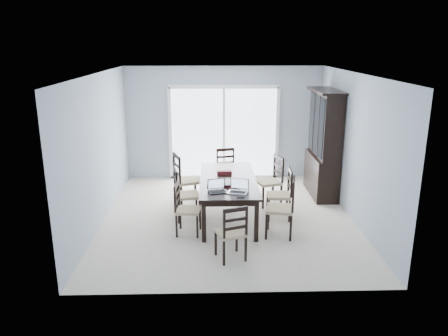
{
  "coord_description": "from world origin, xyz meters",
  "views": [
    {
      "loc": [
        -0.29,
        -7.46,
        3.11
      ],
      "look_at": [
        -0.07,
        0.0,
        0.95
      ],
      "focal_mm": 35.0,
      "sensor_mm": 36.0,
      "label": 1
    }
  ],
  "objects": [
    {
      "name": "wall_right",
      "position": [
        2.25,
        0.0,
        1.3
      ],
      "size": [
        0.02,
        5.0,
        2.6
      ],
      "primitive_type": "cube",
      "color": "#97A5B5",
      "rests_on": "floor"
    },
    {
      "name": "chair_left_mid",
      "position": [
        -0.83,
        -0.04,
        0.59
      ],
      "size": [
        0.5,
        0.49,
        1.11
      ],
      "rotation": [
        0.0,
        0.0,
        -1.38
      ],
      "color": "black",
      "rests_on": "floor"
    },
    {
      "name": "hot_tub",
      "position": [
        -0.24,
        3.52,
        0.49
      ],
      "size": [
        2.09,
        1.92,
        0.97
      ],
      "rotation": [
        0.0,
        0.0,
        0.15
      ],
      "color": "brown",
      "rests_on": "balcony"
    },
    {
      "name": "chair_left_far",
      "position": [
        -0.85,
        0.68,
        0.64
      ],
      "size": [
        0.59,
        0.58,
        1.21
      ],
      "rotation": [
        0.0,
        0.0,
        -1.23
      ],
      "color": "black",
      "rests_on": "floor"
    },
    {
      "name": "chair_right_near",
      "position": [
        0.92,
        -0.8,
        0.61
      ],
      "size": [
        0.52,
        0.51,
        1.16
      ],
      "rotation": [
        0.0,
        0.0,
        1.37
      ],
      "color": "black",
      "rests_on": "floor"
    },
    {
      "name": "book_stack",
      "position": [
        0.05,
        -0.38,
        0.77
      ],
      "size": [
        0.29,
        0.23,
        0.05
      ],
      "rotation": [
        0.0,
        0.0,
        -0.09
      ],
      "color": "maroon",
      "rests_on": "dining_table"
    },
    {
      "name": "floor",
      "position": [
        0.0,
        0.0,
        0.0
      ],
      "size": [
        5.0,
        5.0,
        0.0
      ],
      "primitive_type": "plane",
      "color": "beige",
      "rests_on": "ground"
    },
    {
      "name": "back_wall",
      "position": [
        0.0,
        2.5,
        1.3
      ],
      "size": [
        4.5,
        0.02,
        2.6
      ],
      "primitive_type": "cube",
      "color": "#97A5B5",
      "rests_on": "floor"
    },
    {
      "name": "wall_left",
      "position": [
        -2.25,
        0.0,
        1.3
      ],
      "size": [
        0.02,
        5.0,
        2.6
      ],
      "primitive_type": "cube",
      "color": "#97A5B5",
      "rests_on": "floor"
    },
    {
      "name": "laptop_silver",
      "position": [
        0.13,
        -0.76,
        0.8
      ],
      "size": [
        0.37,
        0.3,
        0.22
      ],
      "rotation": [
        0.0,
        0.0,
        -0.29
      ],
      "color": "silver",
      "rests_on": "dining_table"
    },
    {
      "name": "laptop_dark",
      "position": [
        -0.19,
        -0.72,
        0.8
      ],
      "size": [
        0.34,
        0.27,
        0.21
      ],
      "rotation": [
        0.0,
        0.0,
        0.23
      ],
      "color": "black",
      "rests_on": "dining_table"
    },
    {
      "name": "balcony",
      "position": [
        0.0,
        3.5,
        -0.05
      ],
      "size": [
        4.5,
        2.0,
        0.1
      ],
      "primitive_type": "cube",
      "color": "gray",
      "rests_on": "ground"
    },
    {
      "name": "cell_phone",
      "position": [
        0.16,
        -0.98,
        0.76
      ],
      "size": [
        0.12,
        0.06,
        0.01
      ],
      "primitive_type": "cube",
      "rotation": [
        0.0,
        0.0,
        0.05
      ],
      "color": "black",
      "rests_on": "dining_table"
    },
    {
      "name": "railing",
      "position": [
        0.0,
        4.5,
        0.55
      ],
      "size": [
        4.5,
        0.06,
        1.1
      ],
      "primitive_type": "cube",
      "color": "#99999E",
      "rests_on": "balcony"
    },
    {
      "name": "dining_table",
      "position": [
        0.0,
        0.0,
        0.67
      ],
      "size": [
        1.0,
        2.2,
        0.75
      ],
      "color": "black",
      "rests_on": "floor"
    },
    {
      "name": "chair_left_near",
      "position": [
        -0.77,
        -0.65,
        0.54
      ],
      "size": [
        0.44,
        0.43,
        1.02
      ],
      "rotation": [
        0.0,
        0.0,
        -1.69
      ],
      "color": "black",
      "rests_on": "floor"
    },
    {
      "name": "china_hutch",
      "position": [
        2.02,
        1.25,
        1.07
      ],
      "size": [
        0.5,
        1.38,
        2.2
      ],
      "color": "black",
      "rests_on": "floor"
    },
    {
      "name": "chair_right_far",
      "position": [
        0.92,
        0.7,
        0.6
      ],
      "size": [
        0.54,
        0.53,
        1.13
      ],
      "rotation": [
        0.0,
        0.0,
        1.87
      ],
      "color": "black",
      "rests_on": "floor"
    },
    {
      "name": "chair_end_far",
      "position": [
        0.03,
        1.53,
        0.56
      ],
      "size": [
        0.48,
        0.49,
        1.07
      ],
      "rotation": [
        0.0,
        0.0,
        3.35
      ],
      "color": "black",
      "rests_on": "floor"
    },
    {
      "name": "chair_right_mid",
      "position": [
        1.01,
        -0.04,
        0.57
      ],
      "size": [
        0.43,
        0.42,
        1.08
      ],
      "rotation": [
        0.0,
        0.0,
        1.54
      ],
      "color": "black",
      "rests_on": "floor"
    },
    {
      "name": "game_box",
      "position": [
        -0.05,
        0.3,
        0.78
      ],
      "size": [
        0.28,
        0.15,
        0.07
      ],
      "primitive_type": "cube",
      "rotation": [
        0.0,
        0.0,
        0.06
      ],
      "color": "#490E1A",
      "rests_on": "dining_table"
    },
    {
      "name": "sliding_door",
      "position": [
        0.0,
        2.48,
        1.09
      ],
      "size": [
        2.52,
        0.05,
        2.18
      ],
      "color": "silver",
      "rests_on": "floor"
    },
    {
      "name": "ceiling",
      "position": [
        0.0,
        0.0,
        2.6
      ],
      "size": [
        5.0,
        5.0,
        0.0
      ],
      "primitive_type": "plane",
      "rotation": [
        3.14,
        0.0,
        0.0
      ],
      "color": "white",
      "rests_on": "back_wall"
    },
    {
      "name": "chair_end_near",
      "position": [
        0.01,
        -1.65,
        0.53
      ],
      "size": [
        0.49,
        0.49,
        1.01
      ],
      "rotation": [
        0.0,
        0.0,
        0.34
      ],
      "color": "black",
      "rests_on": "floor"
    }
  ]
}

